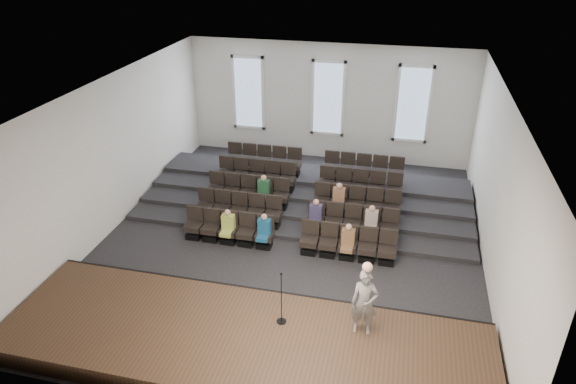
# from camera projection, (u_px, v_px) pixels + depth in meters

# --- Properties ---
(ground) EXTENTS (14.00, 14.00, 0.00)m
(ground) POSITION_uv_depth(u_px,v_px,m) (291.00, 240.00, 16.81)
(ground) COLOR black
(ground) RESTS_ON ground
(ceiling) EXTENTS (12.00, 14.00, 0.02)m
(ceiling) POSITION_uv_depth(u_px,v_px,m) (291.00, 90.00, 14.51)
(ceiling) COLOR white
(ceiling) RESTS_ON ground
(wall_back) EXTENTS (12.00, 0.04, 5.00)m
(wall_back) POSITION_uv_depth(u_px,v_px,m) (328.00, 103.00, 21.73)
(wall_back) COLOR silver
(wall_back) RESTS_ON ground
(wall_front) EXTENTS (12.00, 0.04, 5.00)m
(wall_front) POSITION_uv_depth(u_px,v_px,m) (207.00, 325.00, 9.60)
(wall_front) COLOR silver
(wall_front) RESTS_ON ground
(wall_left) EXTENTS (0.04, 14.00, 5.00)m
(wall_left) POSITION_uv_depth(u_px,v_px,m) (113.00, 153.00, 16.89)
(wall_left) COLOR silver
(wall_left) RESTS_ON ground
(wall_right) EXTENTS (0.04, 14.00, 5.00)m
(wall_right) POSITION_uv_depth(u_px,v_px,m) (499.00, 191.00, 14.44)
(wall_right) COLOR silver
(wall_right) RESTS_ON ground
(stage) EXTENTS (11.80, 3.60, 0.50)m
(stage) POSITION_uv_depth(u_px,v_px,m) (243.00, 343.00, 12.29)
(stage) COLOR #3D281A
(stage) RESTS_ON ground
(stage_lip) EXTENTS (11.80, 0.06, 0.52)m
(stage_lip) POSITION_uv_depth(u_px,v_px,m) (263.00, 297.00, 13.82)
(stage_lip) COLOR black
(stage_lip) RESTS_ON ground
(risers) EXTENTS (11.80, 4.80, 0.60)m
(risers) POSITION_uv_depth(u_px,v_px,m) (309.00, 191.00, 19.46)
(risers) COLOR black
(risers) RESTS_ON ground
(seating_rows) EXTENTS (6.80, 4.70, 1.67)m
(seating_rows) POSITION_uv_depth(u_px,v_px,m) (301.00, 200.00, 17.83)
(seating_rows) COLOR black
(seating_rows) RESTS_ON ground
(windows) EXTENTS (8.44, 0.10, 3.24)m
(windows) POSITION_uv_depth(u_px,v_px,m) (328.00, 98.00, 21.58)
(windows) COLOR white
(windows) RESTS_ON wall_back
(audience) EXTENTS (4.85, 2.64, 1.10)m
(audience) POSITION_uv_depth(u_px,v_px,m) (304.00, 215.00, 16.63)
(audience) COLOR #ABBC4B
(audience) RESTS_ON seating_rows
(speaker) EXTENTS (0.65, 0.45, 1.71)m
(speaker) POSITION_uv_depth(u_px,v_px,m) (364.00, 303.00, 11.92)
(speaker) COLOR slate
(speaker) RESTS_ON stage
(mic_stand) EXTENTS (0.25, 0.25, 1.47)m
(mic_stand) POSITION_uv_depth(u_px,v_px,m) (281.00, 308.00, 12.39)
(mic_stand) COLOR black
(mic_stand) RESTS_ON stage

